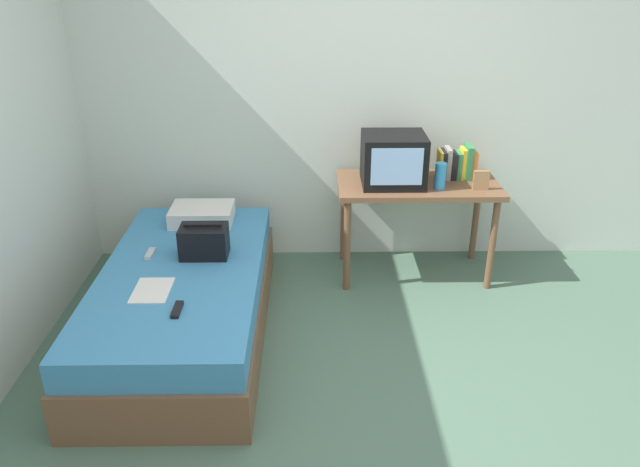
{
  "coord_description": "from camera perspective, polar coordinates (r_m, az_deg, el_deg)",
  "views": [
    {
      "loc": [
        -0.23,
        -2.54,
        2.26
      ],
      "look_at": [
        -0.18,
        1.03,
        0.6
      ],
      "focal_mm": 34.17,
      "sensor_mm": 36.0,
      "label": 1
    }
  ],
  "objects": [
    {
      "name": "remote_silver",
      "position": [
        4.06,
        -15.62,
        -1.84
      ],
      "size": [
        0.04,
        0.14,
        0.02
      ],
      "primitive_type": "cube",
      "color": "#B7B7BC",
      "rests_on": "bed"
    },
    {
      "name": "ground_plane",
      "position": [
        3.4,
        3.43,
        -16.67
      ],
      "size": [
        8.0,
        8.0,
        0.0
      ],
      "primitive_type": "plane",
      "color": "#4C6B56"
    },
    {
      "name": "remote_dark",
      "position": [
        3.42,
        -13.23,
        -6.94
      ],
      "size": [
        0.04,
        0.16,
        0.02
      ],
      "primitive_type": "cube",
      "color": "black",
      "rests_on": "bed"
    },
    {
      "name": "book_row",
      "position": [
        4.58,
        12.71,
        6.4
      ],
      "size": [
        0.27,
        0.16,
        0.25
      ],
      "color": "gold",
      "rests_on": "desk"
    },
    {
      "name": "wall_back",
      "position": [
        4.64,
        2.11,
        13.02
      ],
      "size": [
        5.2,
        0.1,
        2.6
      ],
      "primitive_type": "cube",
      "color": "silver",
      "rests_on": "ground"
    },
    {
      "name": "pillow",
      "position": [
        4.47,
        -10.98,
        1.79
      ],
      "size": [
        0.44,
        0.33,
        0.11
      ],
      "primitive_type": "cube",
      "color": "silver",
      "rests_on": "bed"
    },
    {
      "name": "desk",
      "position": [
        4.5,
        9.08,
        3.63
      ],
      "size": [
        1.16,
        0.6,
        0.74
      ],
      "color": "brown",
      "rests_on": "ground"
    },
    {
      "name": "handbag",
      "position": [
        3.94,
        -10.81,
        -0.72
      ],
      "size": [
        0.3,
        0.2,
        0.22
      ],
      "color": "black",
      "rests_on": "bed"
    },
    {
      "name": "tv",
      "position": [
        4.36,
        6.89,
        6.89
      ],
      "size": [
        0.44,
        0.39,
        0.36
      ],
      "color": "black",
      "rests_on": "desk"
    },
    {
      "name": "bed",
      "position": [
        3.98,
        -12.56,
        -6.26
      ],
      "size": [
        1.0,
        2.0,
        0.48
      ],
      "color": "brown",
      "rests_on": "ground"
    },
    {
      "name": "magazine",
      "position": [
        3.65,
        -15.45,
        -5.15
      ],
      "size": [
        0.21,
        0.29,
        0.01
      ],
      "primitive_type": "cube",
      "color": "white",
      "rests_on": "bed"
    },
    {
      "name": "water_bottle",
      "position": [
        4.34,
        11.2,
        5.32
      ],
      "size": [
        0.08,
        0.08,
        0.19
      ],
      "primitive_type": "cylinder",
      "color": "#3399DB",
      "rests_on": "desk"
    },
    {
      "name": "picture_frame",
      "position": [
        4.39,
        14.85,
        4.83
      ],
      "size": [
        0.11,
        0.02,
        0.14
      ],
      "primitive_type": "cube",
      "color": "#9E754C",
      "rests_on": "desk"
    }
  ]
}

